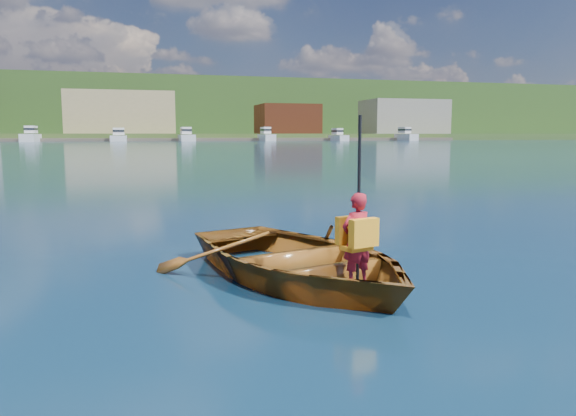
# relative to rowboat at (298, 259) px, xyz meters

# --- Properties ---
(ground) EXTENTS (600.00, 600.00, 0.00)m
(ground) POSITION_rel_rowboat_xyz_m (-0.64, 0.34, -0.24)
(ground) COLOR #142F43
(ground) RESTS_ON ground
(rowboat) EXTENTS (3.73, 4.44, 0.79)m
(rowboat) POSITION_rel_rowboat_xyz_m (0.00, 0.00, 0.00)
(rowboat) COLOR brown
(rowboat) RESTS_ON ground
(child_paddler) EXTENTS (0.43, 0.42, 1.84)m
(child_paddler) POSITION_rel_rowboat_xyz_m (0.42, -0.81, 0.39)
(child_paddler) COLOR maroon
(child_paddler) RESTS_ON ground
(shoreline) EXTENTS (400.00, 140.00, 22.00)m
(shoreline) POSITION_rel_rowboat_xyz_m (-0.64, 236.95, 10.08)
(shoreline) COLOR #354C1D
(shoreline) RESTS_ON ground
(dock) EXTENTS (160.00, 4.16, 0.80)m
(dock) POSITION_rel_rowboat_xyz_m (11.34, 148.34, 0.16)
(dock) COLOR brown
(dock) RESTS_ON ground
(waterfront_buildings) EXTENTS (202.00, 16.00, 14.00)m
(waterfront_buildings) POSITION_rel_rowboat_xyz_m (-8.38, 165.34, 7.50)
(waterfront_buildings) COLOR brown
(waterfront_buildings) RESTS_ON ground
(marina_yachts) EXTENTS (141.56, 13.70, 4.12)m
(marina_yachts) POSITION_rel_rowboat_xyz_m (1.78, 143.66, 1.09)
(marina_yachts) COLOR silver
(marina_yachts) RESTS_ON ground
(hillside_trees) EXTENTS (318.54, 91.18, 27.05)m
(hillside_trees) POSITION_rel_rowboat_xyz_m (-35.52, 237.09, 17.69)
(hillside_trees) COLOR #382314
(hillside_trees) RESTS_ON ground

